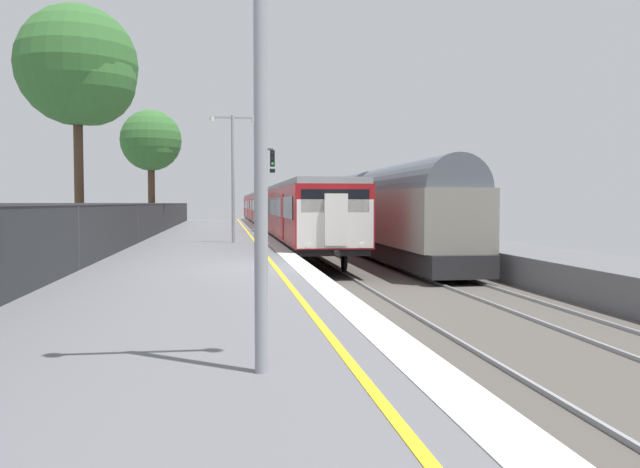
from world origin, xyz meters
TOP-DOWN VIEW (x-y plane):
  - ground at (2.64, 0.00)m, footprint 17.40×110.00m
  - commuter_train_at_platform at (2.10, 36.16)m, footprint 2.83×63.19m
  - freight_train_adjacent_track at (6.10, 30.05)m, footprint 2.60×54.38m
  - signal_gantry at (0.62, 22.71)m, footprint 1.10×0.24m
  - speed_limit_sign at (0.25, 18.96)m, footprint 0.59×0.08m
  - platform_lamp_near at (-1.33, -10.99)m, footprint 2.00×0.20m
  - platform_lamp_mid at (-1.33, 11.52)m, footprint 2.00×0.20m
  - platform_back_fence at (-5.45, 0.00)m, footprint 0.07×99.00m
  - background_tree_left at (-7.22, 9.35)m, footprint 4.68×4.68m
  - background_tree_centre at (-6.02, 23.22)m, footprint 3.66×3.66m

SIDE VIEW (x-z plane):
  - ground at x=2.64m, z-range -1.21..0.00m
  - platform_back_fence at x=-5.45m, z-range 0.04..1.78m
  - commuter_train_at_platform at x=2.10m, z-range -0.64..3.17m
  - freight_train_adjacent_track at x=6.10m, z-range -0.81..3.57m
  - speed_limit_sign at x=0.25m, z-range 0.35..2.87m
  - platform_lamp_near at x=-1.33m, z-range 0.50..5.78m
  - signal_gantry at x=0.62m, z-range 0.63..5.70m
  - platform_lamp_mid at x=-1.33m, z-range 0.51..6.07m
  - background_tree_centre at x=-6.02m, z-range 1.69..9.03m
  - background_tree_left at x=-7.22m, z-range 2.19..11.65m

